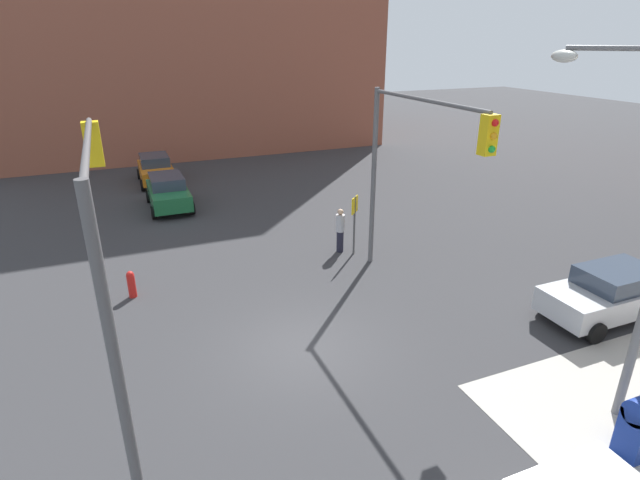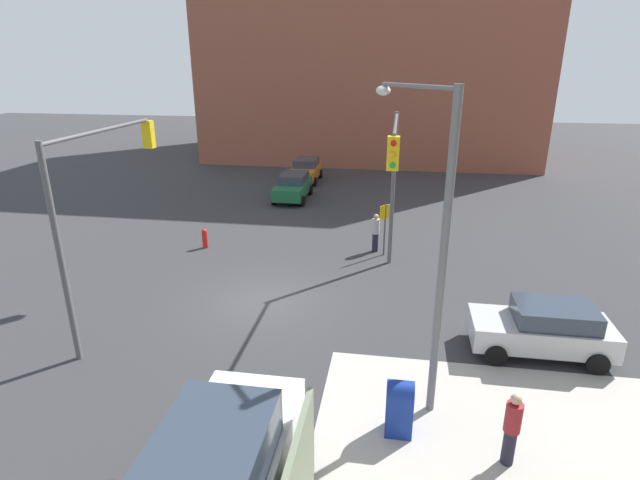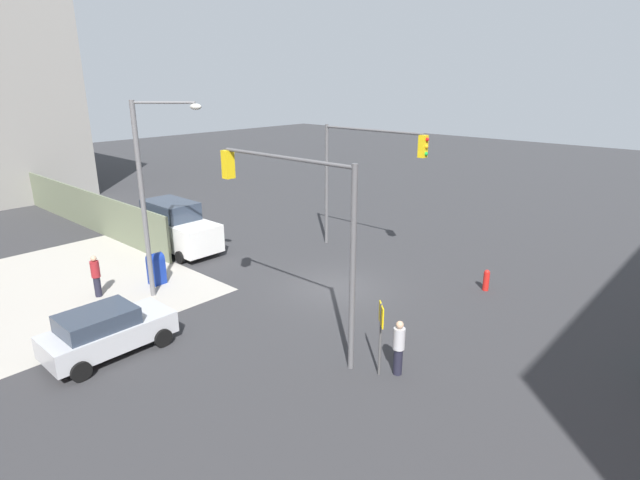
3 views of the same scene
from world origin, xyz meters
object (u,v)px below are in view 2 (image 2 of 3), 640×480
Objects in this scene: traffic_signal_nw_corner at (393,169)px; pedestrian_crossing at (376,232)px; coupe_green at (293,186)px; street_lamp_corner at (433,232)px; hatchback_orange at (306,170)px; traffic_signal_se_corner at (101,188)px; pedestrian_waiting at (512,428)px; coupe_silver at (544,328)px; fire_hydrant at (205,238)px; mailbox_blue at (399,406)px.

traffic_signal_nw_corner is 5.26m from pedestrian_crossing.
coupe_green is 2.27× the size of pedestrian_crossing.
hatchback_orange is at bearing -162.68° from street_lamp_corner.
traffic_signal_nw_corner is at bearing 27.84° from coupe_green.
pedestrian_waiting is at bearing 68.56° from traffic_signal_se_corner.
hatchback_orange is 27.72m from pedestrian_waiting.
coupe_silver is at bearing -47.51° from pedestrian_waiting.
traffic_signal_nw_corner is 6.91× the size of fire_hydrant.
fire_hydrant is 8.05m from pedestrian_crossing.
street_lamp_corner is at bearing -49.22° from pedestrian_crossing.
fire_hydrant is 0.23× the size of coupe_green.
hatchback_orange is at bearing -6.51° from pedestrian_waiting.
traffic_signal_se_corner is 10.44m from street_lamp_corner.
traffic_signal_nw_corner is 3.57× the size of pedestrian_waiting.
street_lamp_corner reaches higher than traffic_signal_nw_corner.
hatchback_orange is (-17.13, -6.49, -3.83)m from traffic_signal_nw_corner.
pedestrian_crossing is at bearing 95.71° from fire_hydrant.
coupe_silver is 5.14m from pedestrian_waiting.
pedestrian_crossing is at bearing 23.25° from hatchback_orange.
pedestrian_waiting is (4.67, 11.90, -3.72)m from traffic_signal_se_corner.
fire_hydrant is at bearing -8.79° from hatchback_orange.
pedestrian_waiting is at bearing -21.19° from coupe_silver.
fire_hydrant is (-2.85, -8.70, -4.18)m from traffic_signal_nw_corner.
coupe_silver is at bearing 34.46° from coupe_green.
street_lamp_corner reaches higher than hatchback_orange.
fire_hydrant is 15.18m from coupe_silver.
street_lamp_corner is at bearing 21.22° from coupe_green.
traffic_signal_se_corner reaches higher than pedestrian_crossing.
pedestrian_crossing is (-0.80, 8.00, 0.46)m from fire_hydrant.
hatchback_orange is (-21.41, 2.51, -3.83)m from traffic_signal_se_corner.
traffic_signal_se_corner is 11.05m from mailbox_blue.
street_lamp_corner reaches higher than coupe_silver.
pedestrian_crossing reaches higher than coupe_green.
traffic_signal_se_corner is at bearing -89.50° from coupe_silver.
mailbox_blue is 14.50m from fire_hydrant.
traffic_signal_se_corner is 3.57× the size of pedestrian_waiting.
fire_hydrant is at bearing -135.49° from street_lamp_corner.
traffic_signal_se_corner reaches higher than coupe_green.
coupe_silver is (-4.19, 4.26, 0.08)m from mailbox_blue.
coupe_silver is at bearing 62.50° from fire_hydrant.
fire_hydrant is at bearing -108.15° from traffic_signal_nw_corner.
traffic_signal_nw_corner reaches higher than mailbox_blue.
coupe_green is 10.16m from pedestrian_crossing.
street_lamp_corner is 4.18m from mailbox_blue.
pedestrian_waiting is at bearing 75.96° from mailbox_blue.
fire_hydrant is 14.45m from hatchback_orange.
fire_hydrant is 0.52× the size of pedestrian_crossing.
pedestrian_waiting is (1.88, 1.84, -3.75)m from street_lamp_corner.
mailbox_blue is at bearing -23.51° from street_lamp_corner.
coupe_green is at bearing 170.88° from traffic_signal_se_corner.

